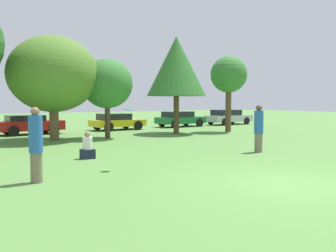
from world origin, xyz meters
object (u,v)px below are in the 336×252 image
Objects in this scene: person_thrower at (36,145)px; parked_car_silver at (228,117)px; frisbee at (128,110)px; bystander_sitting at (87,148)px; parked_car_yellow at (117,121)px; parked_car_red at (29,124)px; parked_car_green at (180,119)px; tree_5 at (229,75)px; person_catcher at (259,128)px; tree_4 at (176,66)px; tree_3 at (107,84)px; tree_2 at (53,74)px.

person_thrower is 25.08m from parked_car_silver.
bystander_sitting is at bearing 95.34° from frisbee.
parked_car_silver is at bearing -1.91° from parked_car_yellow.
frisbee is 0.07× the size of parked_car_red.
tree_5 is at bearing -93.52° from parked_car_green.
frisbee is (-6.22, -0.23, 0.84)m from person_catcher.
parked_car_green is at bearing 51.15° from tree_4.
person_thrower is 0.44× the size of tree_3.
tree_2 is (1.02, 7.04, 3.14)m from bystander_sitting.
parked_car_yellow is 0.94× the size of parked_car_green.
tree_4 is (2.26, 8.85, 3.32)m from person_catcher.
parked_car_red reaches higher than bystander_sitting.
person_thrower is at bearing -124.69° from tree_3.
person_thrower reaches higher than parked_car_yellow.
tree_3 is 1.14× the size of parked_car_red.
person_thrower is at bearing -140.35° from tree_4.
parked_car_silver is at bearing 27.46° from tree_4.
bystander_sitting is 7.78m from tree_2.
tree_4 is 1.21× the size of tree_5.
frisbee is at bearing -111.77° from tree_3.
parked_car_yellow is (6.98, 11.44, 0.24)m from bystander_sitting.
bystander_sitting is at bearing -23.97° from person_catcher.
frisbee is at bearing -1.38° from person_catcher.
parked_car_red is at bearing 87.71° from frisbee.
frisbee is 0.06× the size of tree_5.
parked_car_red is at bearing 153.77° from tree_5.
parked_car_green is (12.52, 14.09, -1.16)m from frisbee.
person_catcher reaches higher than bystander_sitting.
person_catcher reaches higher than parked_car_yellow.
tree_5 is at bearing 25.95° from person_thrower.
tree_5 reaches higher than parked_car_red.
tree_4 reaches higher than tree_3.
person_catcher is 0.35× the size of tree_2.
parked_car_silver is (11.04, -0.17, 0.06)m from parked_car_yellow.
tree_2 reaches higher than frisbee.
tree_5 is at bearing -12.90° from tree_4.
parked_car_silver is at bearing 45.90° from tree_5.
frisbee is (2.87, 0.33, 0.84)m from person_thrower.
parked_car_silver reaches higher than bystander_sitting.
tree_2 reaches higher than parked_car_yellow.
bystander_sitting is 14.12m from tree_5.
frisbee is 3.02m from bystander_sitting.
person_catcher is at bearing -60.06° from tree_2.
tree_3 is (2.84, -0.65, -0.46)m from tree_2.
frisbee reaches higher than parked_car_yellow.
tree_5 reaches higher than person_thrower.
parked_car_red is at bearing 73.00° from person_thrower.
parked_car_green is at bearing -0.96° from parked_car_yellow.
frisbee is 15.66m from parked_car_yellow.
tree_4 reaches higher than frisbee.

